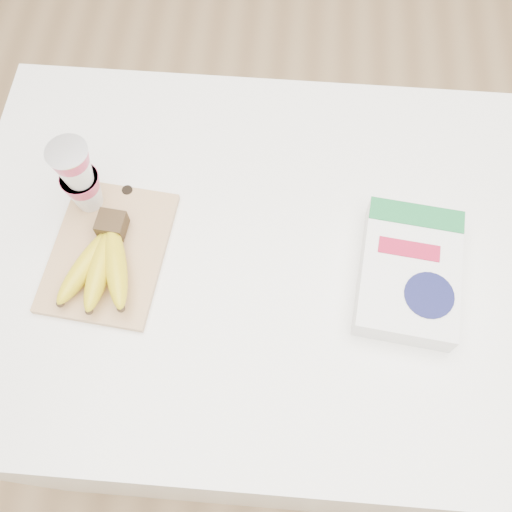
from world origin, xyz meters
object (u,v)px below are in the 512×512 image
at_px(cutting_board, 109,252).
at_px(yogurt_stack, 78,176).
at_px(cereal_box, 409,272).
at_px(table, 282,330).
at_px(bananas, 102,262).

distance_m(cutting_board, yogurt_stack, 0.14).
xyz_separation_m(cutting_board, cereal_box, (0.52, -0.01, 0.02)).
bearing_deg(cereal_box, cutting_board, -174.33).
distance_m(table, yogurt_stack, 0.67).
distance_m(table, bananas, 0.59).
bearing_deg(table, cutting_board, -175.79).
relative_size(yogurt_stack, cereal_box, 0.63).
bearing_deg(cutting_board, cereal_box, 4.93).
xyz_separation_m(bananas, cereal_box, (0.52, 0.03, -0.01)).
bearing_deg(cereal_box, table, 177.63).
bearing_deg(bananas, yogurt_stack, 111.21).
relative_size(bananas, cereal_box, 0.75).
relative_size(cutting_board, cereal_box, 1.03).
distance_m(yogurt_stack, cereal_box, 0.59).
relative_size(cutting_board, yogurt_stack, 1.63).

